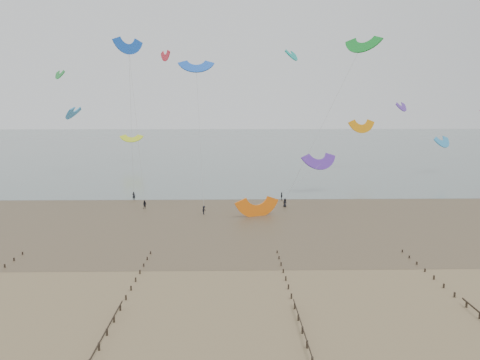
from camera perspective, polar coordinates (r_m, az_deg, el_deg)
The scene contains 6 objects.
ground at distance 56.11m, azimuth 1.62°, elevation -12.74°, with size 500.00×500.00×0.00m, color brown.
sea_and_shore at distance 88.90m, azimuth -2.09°, elevation -4.44°, with size 500.00×665.00×0.03m.
kitesurfer_lead at distance 106.28m, azimuth -12.82°, elevation -1.90°, with size 0.67×0.44×1.85m, color black.
kitesurfers at distance 101.49m, azimuth 9.58°, elevation -2.35°, with size 136.39×22.14×1.79m.
grounded_kite at distance 88.93m, azimuth 2.11°, elevation -4.44°, with size 7.42×3.88×5.65m, color orange, non-canonical shape.
kites_airborne at distance 140.43m, azimuth -4.70°, elevation 8.45°, with size 227.14×109.76×37.02m.
Camera 1 is at (-2.60, -51.98, 20.97)m, focal length 35.00 mm.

